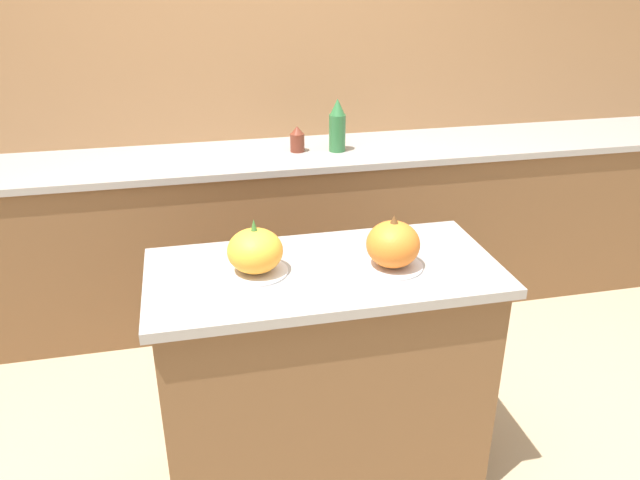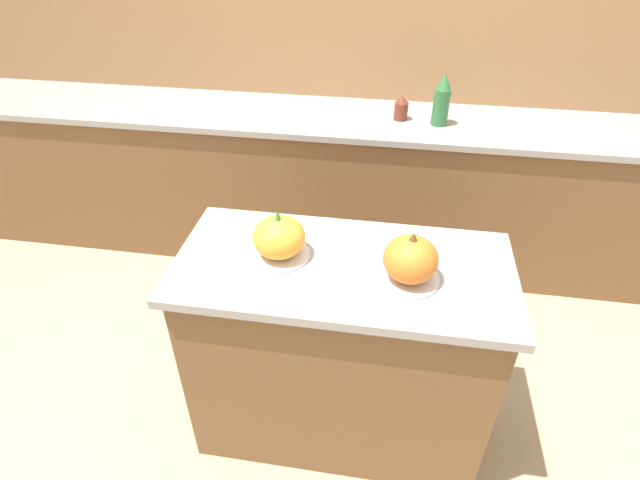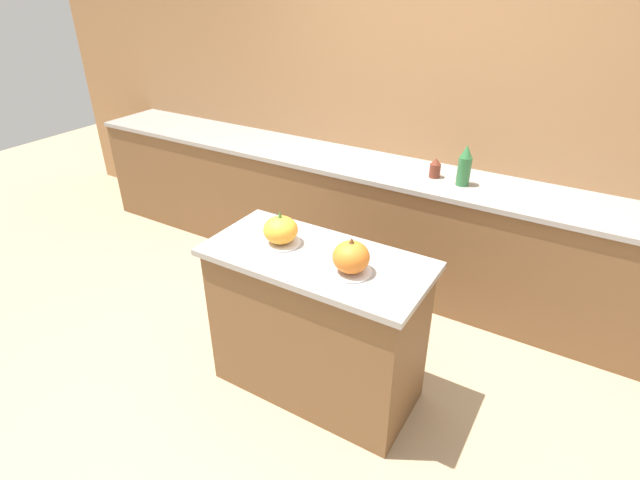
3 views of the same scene
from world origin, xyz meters
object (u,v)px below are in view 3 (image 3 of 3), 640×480
at_px(pumpkin_cake_left, 281,231).
at_px(bottle_tall, 465,166).
at_px(pumpkin_cake_right, 351,258).
at_px(bottle_short, 435,168).

bearing_deg(pumpkin_cake_left, bottle_tall, 64.84).
distance_m(pumpkin_cake_left, pumpkin_cake_right, 0.47).
xyz_separation_m(pumpkin_cake_left, bottle_short, (0.39, 1.32, 0.00)).
distance_m(pumpkin_cake_left, bottle_tall, 1.42).
relative_size(bottle_tall, bottle_short, 2.03).
height_order(bottle_tall, bottle_short, bottle_tall).
bearing_deg(pumpkin_cake_right, bottle_tall, 84.02).
height_order(pumpkin_cake_left, bottle_short, pumpkin_cake_left).
bearing_deg(pumpkin_cake_left, pumpkin_cake_right, -7.61).
distance_m(bottle_tall, bottle_short, 0.22).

